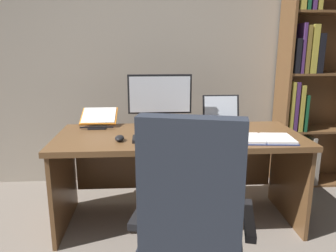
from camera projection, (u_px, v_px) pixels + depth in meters
The scene contains 12 objects.
wall_back at pixel (161, 54), 3.21m from camera, with size 5.67×0.12×2.58m, color #A89E8E.
desk at pixel (178, 154), 2.57m from camera, with size 1.84×0.76×0.72m.
bookshelf at pixel (312, 84), 3.13m from camera, with size 0.81×0.33×2.23m.
office_chair at pixel (192, 233), 1.63m from camera, with size 0.69×0.60×1.07m.
monitor at pixel (160, 100), 2.63m from camera, with size 0.52×0.16×0.43m.
laptop at pixel (223, 119), 2.71m from camera, with size 0.31×0.29×0.24m.
keyboard at pixel (162, 139), 2.29m from camera, with size 0.42×0.15×0.02m, color black.
computer_mouse at pixel (120, 138), 2.27m from camera, with size 0.06×0.10×0.04m, color black.
reading_stand_with_book at pixel (99, 118), 2.71m from camera, with size 0.30×0.30×0.13m.
open_binder at pixel (263, 139), 2.28m from camera, with size 0.45×0.30×0.02m.
notepad at pixel (211, 134), 2.44m from camera, with size 0.15×0.21×0.01m, color white.
pen at pixel (214, 132), 2.44m from camera, with size 0.01×0.01×0.14m, color black.
Camera 1 is at (-0.14, -1.06, 1.36)m, focal length 34.67 mm.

